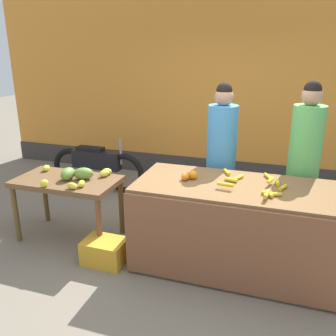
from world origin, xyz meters
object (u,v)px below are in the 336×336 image
object	(u,v)px
vendor_woman_green_shirt	(303,167)
produce_crate	(105,251)
vendor_woman_blue_shirt	(221,161)
produce_sack	(160,197)
parked_motorcycle	(97,166)

from	to	relation	value
vendor_woman_green_shirt	produce_crate	xyz separation A→B (m)	(-1.92, -1.05, -0.81)
vendor_woman_blue_shirt	vendor_woman_green_shirt	xyz separation A→B (m)	(0.91, -0.02, 0.02)
produce_sack	parked_motorcycle	bearing A→B (deg)	154.16
produce_crate	produce_sack	xyz separation A→B (m)	(0.20, 1.22, 0.16)
vendor_woman_blue_shirt	produce_crate	size ratio (longest dim) A/B	4.14
vendor_woman_blue_shirt	parked_motorcycle	world-z (taller)	vendor_woman_blue_shirt
parked_motorcycle	vendor_woman_green_shirt	bearing A→B (deg)	-14.79
vendor_woman_blue_shirt	produce_sack	size ratio (longest dim) A/B	3.10
vendor_woman_blue_shirt	produce_sack	xyz separation A→B (m)	(-0.81, 0.15, -0.63)
parked_motorcycle	produce_crate	xyz separation A→B (m)	(1.09, -1.84, -0.27)
vendor_woman_blue_shirt	produce_crate	distance (m)	1.67
vendor_woman_blue_shirt	parked_motorcycle	xyz separation A→B (m)	(-2.10, 0.78, -0.52)
vendor_woman_green_shirt	produce_crate	distance (m)	2.33
produce_crate	produce_sack	size ratio (longest dim) A/B	0.75
vendor_woman_blue_shirt	parked_motorcycle	distance (m)	2.30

